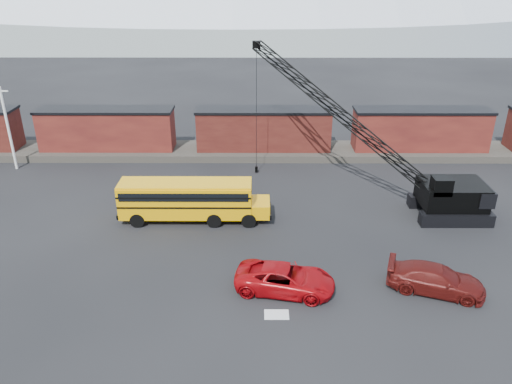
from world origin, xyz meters
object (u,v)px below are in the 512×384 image
school_bus (191,199)px  maroon_suv (436,279)px  red_pickup (285,279)px  crawler_crane (340,114)px

school_bus → maroon_suv: (15.92, -9.16, -0.96)m
school_bus → red_pickup: size_ratio=1.94×
red_pickup → maroon_suv: size_ratio=1.05×
red_pickup → maroon_suv: 9.12m
crawler_crane → red_pickup: bearing=-109.3°
red_pickup → school_bus: bearing=47.4°
school_bus → crawler_crane: 13.94m
school_bus → crawler_crane: bearing=23.7°
red_pickup → crawler_crane: size_ratio=0.33×
school_bus → maroon_suv: bearing=-29.9°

